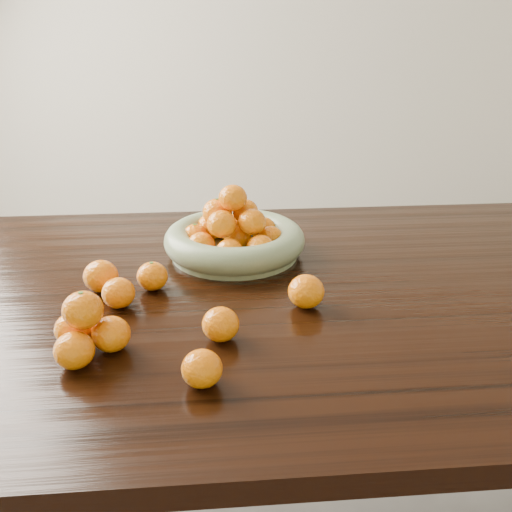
{
  "coord_description": "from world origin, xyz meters",
  "views": [
    {
      "loc": [
        -0.09,
        -1.01,
        1.25
      ],
      "look_at": [
        -0.01,
        -0.02,
        0.83
      ],
      "focal_mm": 40.0,
      "sensor_mm": 36.0,
      "label": 1
    }
  ],
  "objects": [
    {
      "name": "dining_table",
      "position": [
        0.0,
        0.0,
        0.66
      ],
      "size": [
        2.0,
        1.0,
        0.75
      ],
      "color": "black",
      "rests_on": "ground"
    },
    {
      "name": "fruit_bowl",
      "position": [
        -0.04,
        0.18,
        0.79
      ],
      "size": [
        0.31,
        0.31,
        0.16
      ],
      "rotation": [
        0.0,
        0.0,
        0.41
      ],
      "color": "gray",
      "rests_on": "dining_table"
    },
    {
      "name": "orange_pyramid",
      "position": [
        -0.29,
        -0.21,
        0.79
      ],
      "size": [
        0.12,
        0.13,
        0.11
      ],
      "rotation": [
        0.0,
        0.0,
        -0.31
      ],
      "color": "orange",
      "rests_on": "dining_table"
    },
    {
      "name": "loose_orange_0",
      "position": [
        -0.21,
        0.02,
        0.78
      ],
      "size": [
        0.06,
        0.06,
        0.06
      ],
      "primitive_type": "ellipsoid",
      "color": "orange",
      "rests_on": "dining_table"
    },
    {
      "name": "loose_orange_1",
      "position": [
        -0.11,
        -0.31,
        0.78
      ],
      "size": [
        0.06,
        0.06,
        0.06
      ],
      "primitive_type": "ellipsoid",
      "color": "orange",
      "rests_on": "dining_table"
    },
    {
      "name": "loose_orange_2",
      "position": [
        -0.08,
        -0.18,
        0.78
      ],
      "size": [
        0.06,
        0.06,
        0.06
      ],
      "primitive_type": "ellipsoid",
      "color": "orange",
      "rests_on": "dining_table"
    },
    {
      "name": "loose_orange_3",
      "position": [
        -0.27,
        -0.05,
        0.78
      ],
      "size": [
        0.06,
        0.06,
        0.06
      ],
      "primitive_type": "ellipsoid",
      "color": "orange",
      "rests_on": "dining_table"
    },
    {
      "name": "loose_orange_4",
      "position": [
        0.08,
        -0.08,
        0.78
      ],
      "size": [
        0.07,
        0.07,
        0.06
      ],
      "primitive_type": "ellipsoid",
      "color": "orange",
      "rests_on": "dining_table"
    },
    {
      "name": "loose_orange_5",
      "position": [
        -0.31,
        0.02,
        0.78
      ],
      "size": [
        0.07,
        0.07,
        0.06
      ],
      "primitive_type": "ellipsoid",
      "color": "orange",
      "rests_on": "dining_table"
    }
  ]
}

